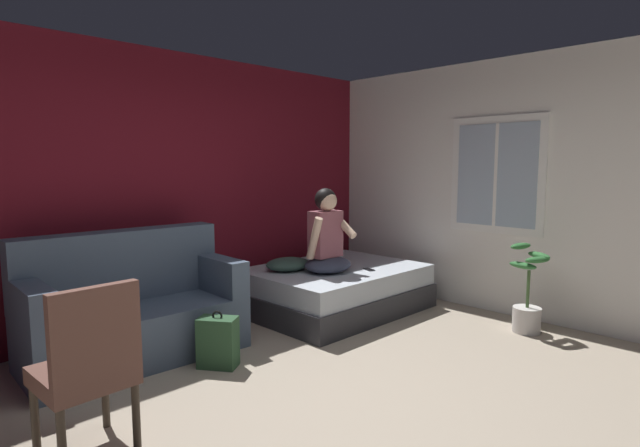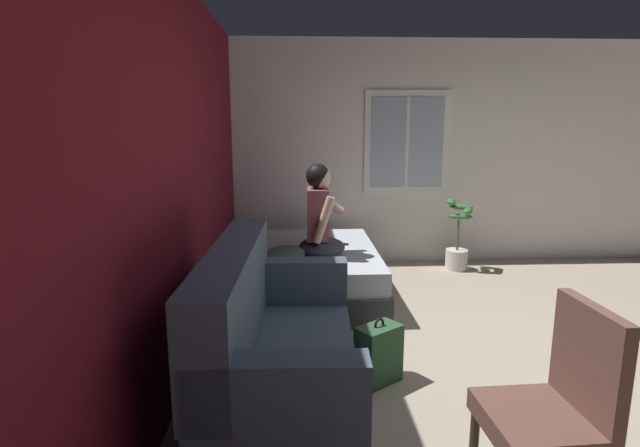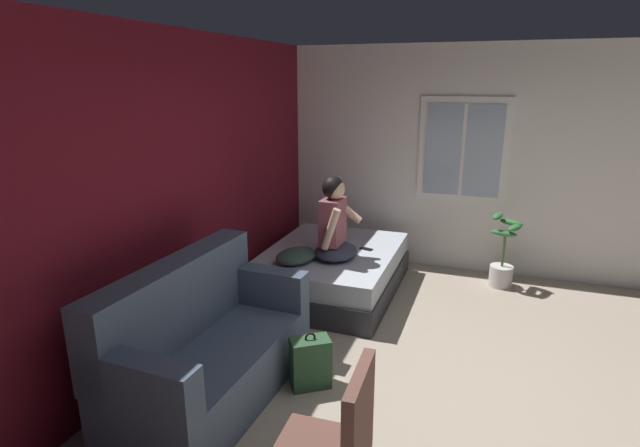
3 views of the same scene
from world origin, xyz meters
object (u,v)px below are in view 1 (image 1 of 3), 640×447
(throw_pillow, at_px, (288,264))
(potted_plant, at_px, (528,301))
(bed, at_px, (335,289))
(person_seated, at_px, (327,238))
(couch, at_px, (132,310))
(side_chair, at_px, (88,364))
(cell_phone, at_px, (369,269))
(backpack, at_px, (218,343))

(throw_pillow, distance_m, potted_plant, 2.39)
(bed, bearing_deg, person_seated, -155.86)
(couch, distance_m, side_chair, 1.50)
(throw_pillow, bearing_deg, cell_phone, -42.23)
(throw_pillow, bearing_deg, backpack, -153.55)
(couch, xyz_separation_m, backpack, (0.39, -0.68, -0.20))
(couch, bearing_deg, cell_phone, -14.92)
(cell_phone, height_order, potted_plant, potted_plant)
(side_chair, height_order, backpack, side_chair)
(couch, bearing_deg, bed, -6.92)
(side_chair, distance_m, potted_plant, 3.84)
(person_seated, distance_m, potted_plant, 2.04)
(side_chair, distance_m, backpack, 1.36)
(potted_plant, bearing_deg, couch, 145.03)
(bed, xyz_separation_m, backpack, (-1.78, -0.42, -0.04))
(backpack, height_order, potted_plant, potted_plant)
(backpack, xyz_separation_m, potted_plant, (2.56, -1.38, 0.11))
(throw_pillow, xyz_separation_m, potted_plant, (1.26, -2.02, -0.25))
(bed, xyz_separation_m, potted_plant, (0.78, -1.80, 0.07))
(potted_plant, bearing_deg, person_seated, 121.19)
(person_seated, relative_size, potted_plant, 1.03)
(throw_pillow, height_order, cell_phone, throw_pillow)
(couch, bearing_deg, side_chair, -122.55)
(throw_pillow, distance_m, cell_phone, 0.86)
(couch, distance_m, person_seated, 2.01)
(couch, distance_m, cell_phone, 2.40)
(person_seated, height_order, backpack, person_seated)
(side_chair, bearing_deg, person_seated, 18.00)
(person_seated, height_order, cell_phone, person_seated)
(side_chair, height_order, cell_phone, side_chair)
(couch, height_order, cell_phone, couch)
(potted_plant, bearing_deg, backpack, 151.73)
(backpack, xyz_separation_m, throw_pillow, (1.29, 0.64, 0.36))
(backpack, bearing_deg, bed, 13.28)
(backpack, distance_m, cell_phone, 1.95)
(side_chair, relative_size, throw_pillow, 2.04)
(bed, relative_size, backpack, 4.06)
(bed, xyz_separation_m, throw_pillow, (-0.49, 0.22, 0.31))
(throw_pillow, height_order, potted_plant, potted_plant)
(bed, xyz_separation_m, person_seated, (-0.24, -0.11, 0.60))
(person_seated, bearing_deg, potted_plant, -58.81)
(couch, relative_size, backpack, 3.77)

